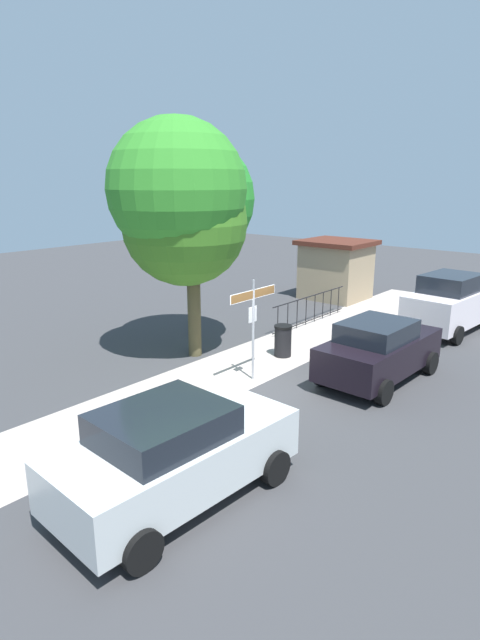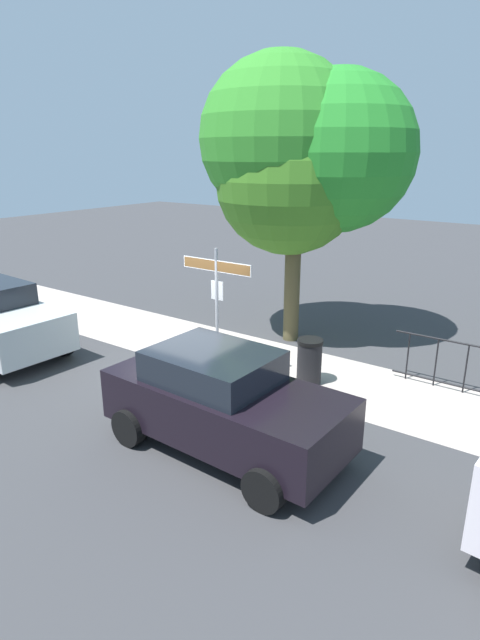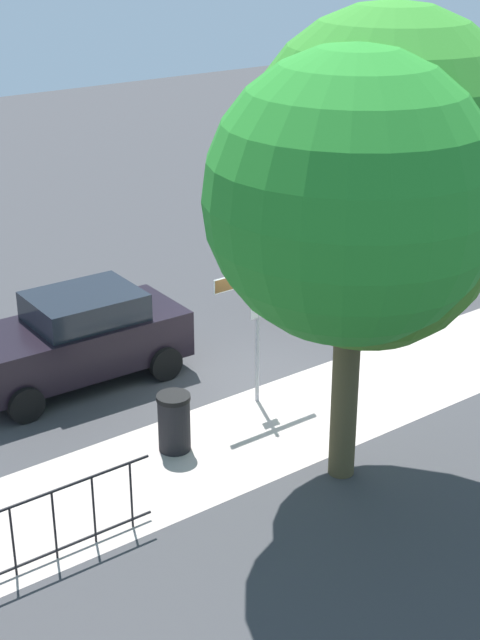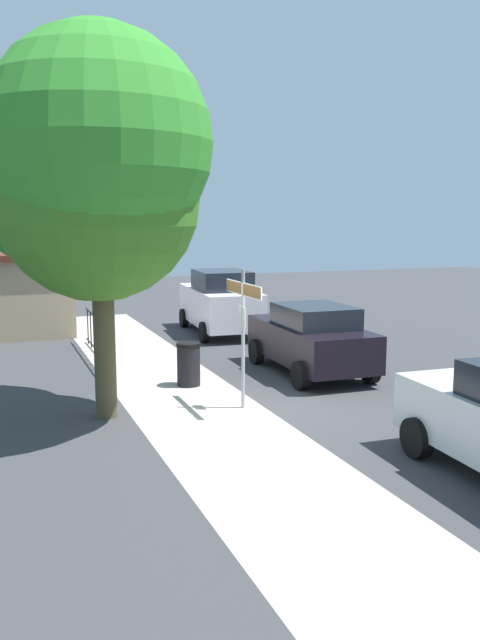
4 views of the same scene
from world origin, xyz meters
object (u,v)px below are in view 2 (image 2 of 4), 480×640
at_px(street_sign, 217,285).
at_px(car_black, 223,401).
at_px(trash_bin, 309,361).
at_px(shade_tree, 306,156).

xyz_separation_m(street_sign, car_black, (2.15, -2.61, -1.08)).
bearing_deg(trash_bin, car_black, -88.71).
distance_m(street_sign, trash_bin, 2.58).
bearing_deg(street_sign, shade_tree, 80.50).
bearing_deg(shade_tree, car_black, -73.43).
distance_m(shade_tree, car_black, 6.91).
relative_size(car_black, trash_bin, 4.19).
bearing_deg(car_black, trash_bin, 93.15).
bearing_deg(street_sign, trash_bin, 13.51).
height_order(car_black, trash_bin, car_black).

